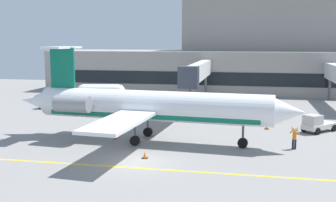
% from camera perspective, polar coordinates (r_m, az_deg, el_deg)
% --- Properties ---
extents(ground, '(120.00, 120.00, 0.11)m').
position_cam_1_polar(ground, '(32.62, -4.29, -8.50)').
color(ground, gray).
extents(terminal_building, '(71.10, 15.20, 18.37)m').
position_cam_1_polar(terminal_building, '(78.04, 11.78, 6.36)').
color(terminal_building, gray).
rests_on(terminal_building, ground).
extents(jet_bridge_west, '(2.40, 21.66, 6.30)m').
position_cam_1_polar(jet_bridge_west, '(59.07, 4.22, 4.04)').
color(jet_bridge_west, silver).
rests_on(jet_bridge_west, ground).
extents(regional_jet, '(27.79, 21.34, 8.85)m').
position_cam_1_polar(regional_jet, '(38.21, -2.86, -0.68)').
color(regional_jet, white).
rests_on(regional_jet, ground).
extents(baggage_tug, '(3.93, 4.00, 1.87)m').
position_cam_1_polar(baggage_tug, '(45.16, 20.01, -3.01)').
color(baggage_tug, silver).
rests_on(baggage_tug, ground).
extents(pushback_tractor, '(3.00, 3.60, 1.84)m').
position_cam_1_polar(pushback_tractor, '(49.47, 14.23, -1.81)').
color(pushback_tractor, '#E5B20C').
rests_on(pushback_tractor, ground).
extents(belt_loader, '(2.04, 3.06, 1.93)m').
position_cam_1_polar(belt_loader, '(60.08, -16.44, -0.10)').
color(belt_loader, '#19389E').
rests_on(belt_loader, ground).
extents(fuel_tank, '(7.63, 3.17, 2.54)m').
position_cam_1_polar(fuel_tank, '(65.91, -9.31, 1.35)').
color(fuel_tank, white).
rests_on(fuel_tank, ground).
extents(marshaller, '(0.82, 0.34, 1.98)m').
position_cam_1_polar(marshaller, '(37.51, 17.19, -4.92)').
color(marshaller, '#191E33').
rests_on(marshaller, ground).
extents(safety_cone_alpha, '(0.47, 0.47, 0.55)m').
position_cam_1_polar(safety_cone_alpha, '(33.39, -3.24, -7.55)').
color(safety_cone_alpha, orange).
rests_on(safety_cone_alpha, ground).
extents(safety_cone_bravo, '(0.47, 0.47, 0.55)m').
position_cam_1_polar(safety_cone_bravo, '(48.60, -9.19, -2.57)').
color(safety_cone_bravo, orange).
rests_on(safety_cone_bravo, ground).
extents(safety_cone_charlie, '(0.47, 0.47, 0.55)m').
position_cam_1_polar(safety_cone_charlie, '(48.45, -4.18, -2.51)').
color(safety_cone_charlie, orange).
rests_on(safety_cone_charlie, ground).
extents(safety_cone_delta, '(0.47, 0.47, 0.55)m').
position_cam_1_polar(safety_cone_delta, '(45.25, 13.59, -3.52)').
color(safety_cone_delta, orange).
rests_on(safety_cone_delta, ground).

